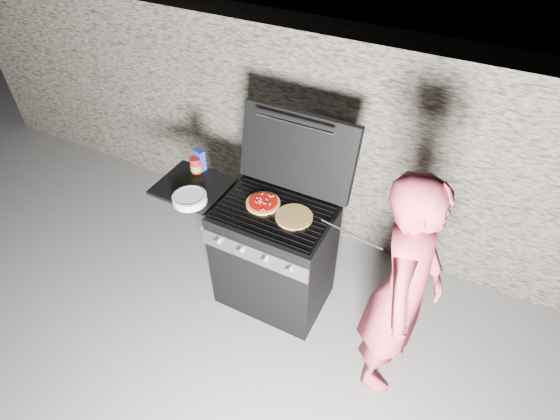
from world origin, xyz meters
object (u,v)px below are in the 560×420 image
at_px(gas_grill, 245,246).
at_px(pizza_topped, 263,203).
at_px(person, 403,292).
at_px(sauce_jar, 196,165).

height_order(gas_grill, pizza_topped, pizza_topped).
relative_size(pizza_topped, person, 0.14).
height_order(pizza_topped, sauce_jar, sauce_jar).
height_order(sauce_jar, person, person).
bearing_deg(gas_grill, person, -9.10).
bearing_deg(pizza_topped, gas_grill, -165.26).
relative_size(pizza_topped, sauce_jar, 1.84).
xyz_separation_m(gas_grill, person, (1.21, -0.19, 0.38)).
bearing_deg(gas_grill, pizza_topped, 14.74).
distance_m(sauce_jar, person, 1.72).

